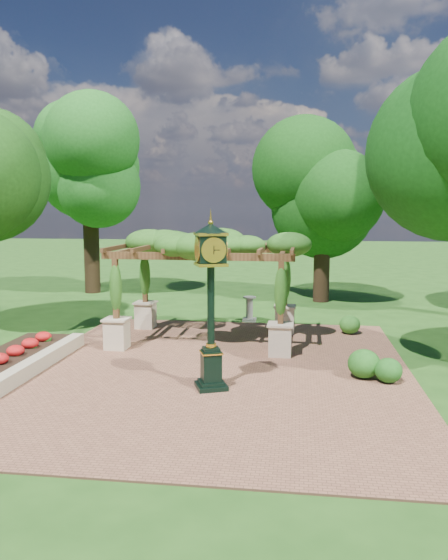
# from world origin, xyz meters

# --- Properties ---
(ground) EXTENTS (120.00, 120.00, 0.00)m
(ground) POSITION_xyz_m (0.00, 0.00, 0.00)
(ground) COLOR #1E4714
(ground) RESTS_ON ground
(brick_plaza) EXTENTS (10.00, 12.00, 0.04)m
(brick_plaza) POSITION_xyz_m (0.00, 1.00, 0.02)
(brick_plaza) COLOR brown
(brick_plaza) RESTS_ON ground
(border_wall) EXTENTS (0.35, 5.00, 0.40)m
(border_wall) POSITION_xyz_m (-4.60, 0.50, 0.20)
(border_wall) COLOR #C6B793
(border_wall) RESTS_ON ground
(flower_bed) EXTENTS (1.50, 5.00, 0.36)m
(flower_bed) POSITION_xyz_m (-5.50, 0.50, 0.18)
(flower_bed) COLOR red
(flower_bed) RESTS_ON ground
(pedestal_clock) EXTENTS (1.00, 1.00, 3.92)m
(pedestal_clock) POSITION_xyz_m (0.11, -0.51, 2.35)
(pedestal_clock) COLOR black
(pedestal_clock) RESTS_ON brick_plaza
(pergola) EXTENTS (5.71, 3.65, 3.56)m
(pergola) POSITION_xyz_m (-0.80, 4.12, 2.92)
(pergola) COLOR beige
(pergola) RESTS_ON brick_plaza
(sundial) EXTENTS (0.53, 0.53, 0.92)m
(sundial) POSITION_xyz_m (0.29, 7.48, 0.41)
(sundial) COLOR gray
(sundial) RESTS_ON ground
(shrub_front) EXTENTS (0.78, 0.78, 0.60)m
(shrub_front) POSITION_xyz_m (4.28, 0.49, 0.34)
(shrub_front) COLOR #1C5317
(shrub_front) RESTS_ON brick_plaza
(shrub_mid) EXTENTS (0.96, 0.96, 0.72)m
(shrub_mid) POSITION_xyz_m (3.73, 0.78, 0.40)
(shrub_mid) COLOR #1F5818
(shrub_mid) RESTS_ON brick_plaza
(shrub_back) EXTENTS (0.76, 0.76, 0.62)m
(shrub_back) POSITION_xyz_m (3.83, 5.64, 0.35)
(shrub_back) COLOR #2B691E
(shrub_back) RESTS_ON brick_plaza
(tree_west_far) EXTENTS (4.42, 4.42, 9.08)m
(tree_west_far) POSITION_xyz_m (-8.19, 13.42, 6.21)
(tree_west_far) COLOR black
(tree_west_far) RESTS_ON ground
(tree_north) EXTENTS (4.35, 4.35, 7.78)m
(tree_north) POSITION_xyz_m (3.13, 12.29, 5.33)
(tree_north) COLOR #322014
(tree_north) RESTS_ON ground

